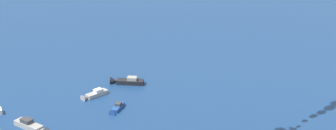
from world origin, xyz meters
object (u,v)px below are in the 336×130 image
(motorboat_near_centre, at_px, (33,126))
(motorboat_offshore, at_px, (116,108))
(motorboat_trailing, at_px, (126,81))
(motorboat_outer_ring_d, at_px, (93,95))

(motorboat_near_centre, height_order, motorboat_offshore, motorboat_near_centre)
(motorboat_near_centre, bearing_deg, motorboat_trailing, -97.59)
(motorboat_offshore, bearing_deg, motorboat_near_centre, 57.90)
(motorboat_trailing, bearing_deg, motorboat_near_centre, 82.41)
(motorboat_near_centre, relative_size, motorboat_offshore, 1.45)
(motorboat_offshore, height_order, motorboat_trailing, motorboat_trailing)
(motorboat_near_centre, relative_size, motorboat_trailing, 1.06)
(motorboat_trailing, bearing_deg, motorboat_offshore, 114.86)
(motorboat_trailing, xyz_separation_m, motorboat_outer_ring_d, (2.98, 12.75, -0.12))
(motorboat_trailing, height_order, motorboat_outer_ring_d, motorboat_trailing)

